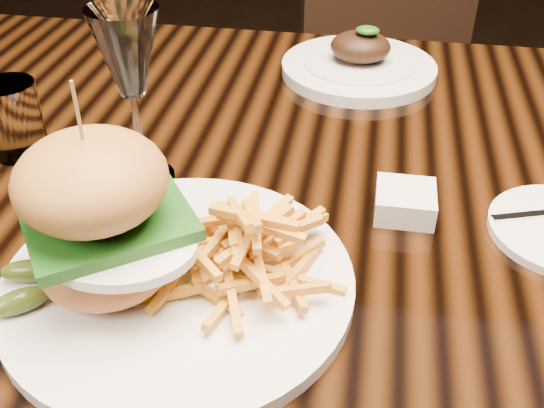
% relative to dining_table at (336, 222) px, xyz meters
% --- Properties ---
extents(dining_table, '(1.60, 0.90, 0.75)m').
position_rel_dining_table_xyz_m(dining_table, '(0.00, 0.00, 0.00)').
color(dining_table, black).
rests_on(dining_table, ground).
extents(burger_plate, '(0.34, 0.34, 0.22)m').
position_rel_dining_table_xyz_m(burger_plate, '(-0.14, -0.23, 0.13)').
color(burger_plate, silver).
rests_on(burger_plate, dining_table).
extents(ramekin, '(0.08, 0.08, 0.03)m').
position_rel_dining_table_xyz_m(ramekin, '(0.08, -0.07, 0.09)').
color(ramekin, silver).
rests_on(ramekin, dining_table).
extents(wine_glass, '(0.08, 0.08, 0.21)m').
position_rel_dining_table_xyz_m(wine_glass, '(-0.23, -0.05, 0.23)').
color(wine_glass, white).
rests_on(wine_glass, dining_table).
extents(water_tumbler, '(0.07, 0.07, 0.09)m').
position_rel_dining_table_xyz_m(water_tumbler, '(-0.41, -0.02, 0.12)').
color(water_tumbler, white).
rests_on(water_tumbler, dining_table).
extents(far_dish, '(0.24, 0.24, 0.08)m').
position_rel_dining_table_xyz_m(far_dish, '(0.01, 0.29, 0.09)').
color(far_dish, silver).
rests_on(far_dish, dining_table).
extents(chair_far, '(0.58, 0.59, 0.95)m').
position_rel_dining_table_xyz_m(chair_far, '(0.09, 0.89, -0.13)').
color(chair_far, black).
rests_on(chair_far, ground).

